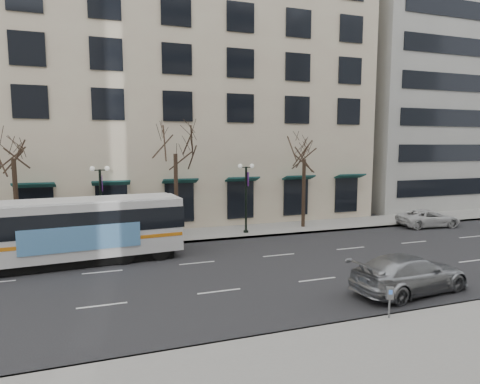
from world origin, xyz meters
name	(u,v)px	position (x,y,z in m)	size (l,w,h in m)	color
ground	(207,276)	(0.00, 0.00, 0.00)	(160.00, 160.00, 0.00)	black
sidewalk_far	(242,231)	(5.00, 9.00, 0.07)	(80.00, 4.00, 0.15)	gray
building_hotel	(132,87)	(-2.00, 21.00, 12.00)	(40.00, 20.00, 24.00)	#C8B298
building_office	(422,53)	(32.00, 21.00, 17.50)	(25.00, 20.00, 35.00)	#999993
tree_far_left	(12,143)	(-10.00, 8.80, 6.70)	(3.60, 3.60, 8.34)	black
tree_far_mid	(175,140)	(0.00, 8.80, 6.91)	(3.60, 3.60, 8.55)	black
tree_far_right	(304,147)	(10.00, 8.80, 6.42)	(3.60, 3.60, 8.06)	black
lamp_post_left	(101,201)	(-4.99, 8.20, 2.94)	(1.22, 0.45, 5.21)	black
lamp_post_right	(246,195)	(5.01, 8.20, 2.94)	(1.22, 0.45, 5.21)	black
city_bus	(61,230)	(-7.09, 4.35, 1.96)	(13.43, 4.03, 3.59)	silver
silver_car	(410,273)	(8.12, -5.03, 0.84)	(2.35, 5.79, 1.68)	#9A9CA1
white_pickup	(428,218)	(19.91, 6.20, 0.69)	(2.28, 4.95, 1.38)	silver
pay_station	(390,296)	(5.19, -7.30, 1.00)	(0.30, 0.25, 1.17)	gray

